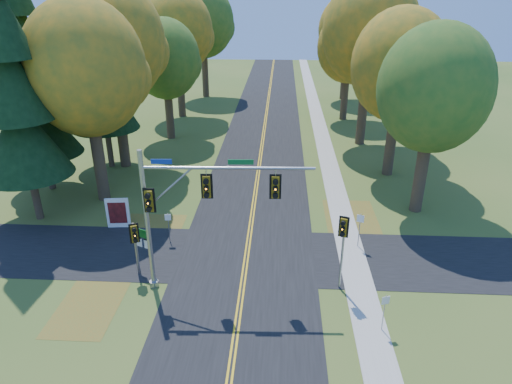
# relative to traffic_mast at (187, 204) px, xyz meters

# --- Properties ---
(ground) EXTENTS (160.00, 160.00, 0.00)m
(ground) POSITION_rel_traffic_mast_xyz_m (2.60, 1.20, -4.91)
(ground) COLOR #39561E
(ground) RESTS_ON ground
(road_main) EXTENTS (8.00, 160.00, 0.02)m
(road_main) POSITION_rel_traffic_mast_xyz_m (2.60, 1.20, -4.90)
(road_main) COLOR black
(road_main) RESTS_ON ground
(road_cross) EXTENTS (60.00, 6.00, 0.02)m
(road_cross) POSITION_rel_traffic_mast_xyz_m (2.60, 3.20, -4.90)
(road_cross) COLOR black
(road_cross) RESTS_ON ground
(centerline_left) EXTENTS (0.10, 160.00, 0.01)m
(centerline_left) POSITION_rel_traffic_mast_xyz_m (2.50, 1.20, -4.88)
(centerline_left) COLOR gold
(centerline_left) RESTS_ON road_main
(centerline_right) EXTENTS (0.10, 160.00, 0.01)m
(centerline_right) POSITION_rel_traffic_mast_xyz_m (2.70, 1.20, -4.88)
(centerline_right) COLOR gold
(centerline_right) RESTS_ON road_main
(sidewalk_east) EXTENTS (1.60, 160.00, 0.06)m
(sidewalk_east) POSITION_rel_traffic_mast_xyz_m (8.80, 1.20, -4.88)
(sidewalk_east) COLOR #9E998E
(sidewalk_east) RESTS_ON ground
(leaf_patch_w_near) EXTENTS (4.00, 6.00, 0.00)m
(leaf_patch_w_near) POSITION_rel_traffic_mast_xyz_m (-3.90, 5.20, -4.90)
(leaf_patch_w_near) COLOR brown
(leaf_patch_w_near) RESTS_ON ground
(leaf_patch_e) EXTENTS (3.50, 8.00, 0.00)m
(leaf_patch_e) POSITION_rel_traffic_mast_xyz_m (9.40, 7.20, -4.90)
(leaf_patch_e) COLOR brown
(leaf_patch_e) RESTS_ON ground
(leaf_patch_w_far) EXTENTS (3.00, 5.00, 0.00)m
(leaf_patch_w_far) POSITION_rel_traffic_mast_xyz_m (-4.90, -1.80, -4.90)
(leaf_patch_w_far) COLOR brown
(leaf_patch_w_far) RESTS_ON ground
(tree_w_a) EXTENTS (8.00, 8.00, 14.15)m
(tree_w_a) POSITION_rel_traffic_mast_xyz_m (-8.53, 10.59, 4.58)
(tree_w_a) COLOR #38281C
(tree_w_a) RESTS_ON ground
(tree_e_a) EXTENTS (7.20, 7.20, 12.73)m
(tree_e_a) POSITION_rel_traffic_mast_xyz_m (14.16, 9.98, 3.63)
(tree_e_a) COLOR #38281C
(tree_e_a) RESTS_ON ground
(tree_w_b) EXTENTS (8.60, 8.60, 15.38)m
(tree_w_b) POSITION_rel_traffic_mast_xyz_m (-9.12, 17.49, 5.46)
(tree_w_b) COLOR #38281C
(tree_w_b) RESTS_ON ground
(tree_e_b) EXTENTS (7.60, 7.60, 13.33)m
(tree_e_b) POSITION_rel_traffic_mast_xyz_m (13.57, 16.78, 3.99)
(tree_e_b) COLOR #38281C
(tree_e_b) RESTS_ON ground
(tree_w_c) EXTENTS (6.80, 6.80, 11.91)m
(tree_w_c) POSITION_rel_traffic_mast_xyz_m (-6.94, 25.67, 3.04)
(tree_w_c) COLOR #38281C
(tree_w_c) RESTS_ON ground
(tree_e_c) EXTENTS (8.80, 8.80, 15.79)m
(tree_e_c) POSITION_rel_traffic_mast_xyz_m (12.48, 24.89, 5.76)
(tree_e_c) COLOR #38281C
(tree_e_c) RESTS_ON ground
(tree_w_d) EXTENTS (8.20, 8.20, 14.56)m
(tree_w_d) POSITION_rel_traffic_mast_xyz_m (-7.53, 34.39, 4.87)
(tree_w_d) COLOR #38281C
(tree_w_d) RESTS_ON ground
(tree_e_d) EXTENTS (7.00, 7.00, 12.32)m
(tree_e_d) POSITION_rel_traffic_mast_xyz_m (11.86, 34.08, 3.33)
(tree_e_d) COLOR #38281C
(tree_e_d) RESTS_ON ground
(tree_w_e) EXTENTS (8.40, 8.40, 14.97)m
(tree_w_e) POSITION_rel_traffic_mast_xyz_m (-6.32, 45.29, 5.17)
(tree_w_e) COLOR #38281C
(tree_w_e) RESTS_ON ground
(tree_e_e) EXTENTS (7.80, 7.80, 13.74)m
(tree_e_e) POSITION_rel_traffic_mast_xyz_m (13.07, 44.78, 4.29)
(tree_e_e) COLOR #38281C
(tree_e_e) RESTS_ON ground
(pine_a) EXTENTS (5.60, 5.60, 19.48)m
(pine_a) POSITION_rel_traffic_mast_xyz_m (-11.90, 7.20, 4.28)
(pine_a) COLOR #38281C
(pine_a) RESTS_ON ground
(pine_b) EXTENTS (5.60, 5.60, 17.31)m
(pine_b) POSITION_rel_traffic_mast_xyz_m (-13.40, 12.20, 3.26)
(pine_b) COLOR #38281C
(pine_b) RESTS_ON ground
(pine_c) EXTENTS (5.60, 5.60, 20.56)m
(pine_c) POSITION_rel_traffic_mast_xyz_m (-10.40, 17.20, 4.79)
(pine_c) COLOR #38281C
(pine_c) RESTS_ON ground
(traffic_mast) EXTENTS (8.41, 0.92, 7.63)m
(traffic_mast) POSITION_rel_traffic_mast_xyz_m (0.00, 0.00, 0.00)
(traffic_mast) COLOR #919399
(traffic_mast) RESTS_ON ground
(east_signal_pole) EXTENTS (0.48, 0.58, 4.34)m
(east_signal_pole) POSITION_rel_traffic_mast_xyz_m (7.64, 0.21, -1.62)
(east_signal_pole) COLOR #919499
(east_signal_pole) RESTS_ON ground
(ped_signal_pole) EXTENTS (0.48, 0.58, 3.23)m
(ped_signal_pole) POSITION_rel_traffic_mast_xyz_m (-3.15, 0.92, -2.50)
(ped_signal_pole) COLOR gray
(ped_signal_pole) RESTS_ON ground
(route_sign_cluster) EXTENTS (1.16, 0.55, 2.69)m
(route_sign_cluster) POSITION_rel_traffic_mast_xyz_m (-2.91, 1.37, -3.01)
(route_sign_cluster) COLOR gray
(route_sign_cluster) RESTS_ON ground
(info_kiosk) EXTENTS (1.49, 0.36, 2.05)m
(info_kiosk) POSITION_rel_traffic_mast_xyz_m (-6.05, 6.28, -3.88)
(info_kiosk) COLOR white
(info_kiosk) RESTS_ON ground
(reg_sign_e_north) EXTENTS (0.41, 0.19, 2.26)m
(reg_sign_e_north) POSITION_rel_traffic_mast_xyz_m (9.28, 4.59, -3.36)
(reg_sign_e_north) COLOR gray
(reg_sign_e_north) RESTS_ON ground
(reg_sign_e_south) EXTENTS (0.37, 0.15, 1.99)m
(reg_sign_e_south) POSITION_rel_traffic_mast_xyz_m (9.30, -2.80, -3.54)
(reg_sign_e_south) COLOR gray
(reg_sign_e_south) RESTS_ON ground
(reg_sign_w) EXTENTS (0.37, 0.09, 1.96)m
(reg_sign_w) POSITION_rel_traffic_mast_xyz_m (-2.30, 4.60, -3.56)
(reg_sign_w) COLOR gray
(reg_sign_w) RESTS_ON ground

